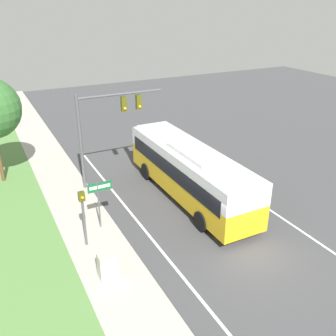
% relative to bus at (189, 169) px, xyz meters
% --- Properties ---
extents(ground_plane, '(80.00, 80.00, 0.00)m').
position_rel_bus_xyz_m(ground_plane, '(-0.24, -5.57, -1.84)').
color(ground_plane, '#424244').
extents(sidewalk, '(2.80, 80.00, 0.12)m').
position_rel_bus_xyz_m(sidewalk, '(-6.44, -5.57, -1.78)').
color(sidewalk, '#ADA89E').
rests_on(sidewalk, ground_plane).
extents(grass_verge, '(3.60, 80.00, 0.10)m').
position_rel_bus_xyz_m(grass_verge, '(-9.64, -5.57, -1.79)').
color(grass_verge, '#568442').
rests_on(grass_verge, ground_plane).
extents(lane_divider_near, '(0.14, 30.00, 0.01)m').
position_rel_bus_xyz_m(lane_divider_near, '(-3.84, -5.57, -1.84)').
color(lane_divider_near, silver).
rests_on(lane_divider_near, ground_plane).
extents(lane_divider_far, '(0.14, 30.00, 0.01)m').
position_rel_bus_xyz_m(lane_divider_far, '(3.36, -5.57, -1.84)').
color(lane_divider_far, silver).
rests_on(lane_divider_far, ground_plane).
extents(bus, '(2.76, 11.13, 3.32)m').
position_rel_bus_xyz_m(bus, '(0.00, 0.00, 0.00)').
color(bus, gold).
rests_on(bus, ground_plane).
extents(signal_gantry, '(5.45, 0.41, 6.02)m').
position_rel_bus_xyz_m(signal_gantry, '(-3.64, 3.88, 2.44)').
color(signal_gantry, '#4C4C51').
rests_on(signal_gantry, ground_plane).
extents(pedestrian_signal, '(0.28, 0.34, 2.99)m').
position_rel_bus_xyz_m(pedestrian_signal, '(-6.92, -2.11, 0.20)').
color(pedestrian_signal, '#4C4C51').
rests_on(pedestrian_signal, ground_plane).
extents(street_sign, '(1.26, 0.08, 2.72)m').
position_rel_bus_xyz_m(street_sign, '(-5.76, -0.91, 0.09)').
color(street_sign, '#4C4C51').
rests_on(street_sign, ground_plane).
extents(utility_cabinet, '(0.79, 0.55, 1.19)m').
position_rel_bus_xyz_m(utility_cabinet, '(-6.73, -4.80, -1.12)').
color(utility_cabinet, '#B7B29E').
rests_on(utility_cabinet, sidewalk).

